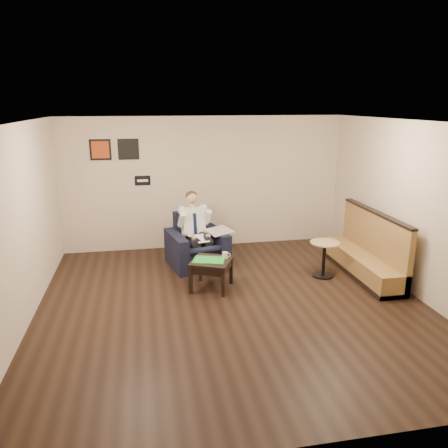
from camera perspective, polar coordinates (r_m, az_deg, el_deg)
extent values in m
plane|color=black|center=(6.98, 1.17, -10.46)|extent=(6.00, 6.00, 0.00)
cube|color=beige|center=(9.37, -2.56, 5.36)|extent=(6.00, 0.02, 2.80)
cube|color=beige|center=(3.78, 10.84, -10.91)|extent=(6.00, 0.02, 2.80)
cube|color=beige|center=(6.58, -25.26, -0.61)|extent=(0.02, 6.00, 2.80)
cube|color=beige|center=(7.68, 23.74, 1.72)|extent=(0.02, 6.00, 2.80)
cube|color=white|center=(6.27, 1.32, 13.16)|extent=(6.00, 6.00, 0.02)
cube|color=black|center=(9.25, -10.59, 5.60)|extent=(0.32, 0.02, 0.20)
cube|color=#B74216|center=(9.20, -15.84, 9.32)|extent=(0.42, 0.03, 0.42)
cube|color=black|center=(9.17, -12.38, 9.52)|extent=(0.42, 0.03, 0.42)
cube|color=black|center=(8.42, -3.56, -2.19)|extent=(1.22, 1.22, 0.99)
cube|color=white|center=(8.18, -3.01, -1.90)|extent=(0.31, 0.37, 0.01)
cube|color=silver|center=(8.42, -0.67, -0.89)|extent=(0.56, 0.64, 0.01)
cube|color=black|center=(7.45, -1.65, -6.57)|extent=(0.83, 0.83, 0.51)
cube|color=green|center=(7.34, -1.98, -4.71)|extent=(0.60, 0.50, 0.01)
cylinder|color=white|center=(7.41, 0.15, -4.10)|extent=(0.12, 0.12, 0.11)
cube|color=black|center=(7.50, -0.87, -4.25)|extent=(0.18, 0.16, 0.01)
cube|color=olive|center=(8.33, 17.75, -2.53)|extent=(0.54, 2.27, 1.16)
cylinder|color=tan|center=(8.13, 12.92, -4.50)|extent=(0.68, 0.68, 0.65)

